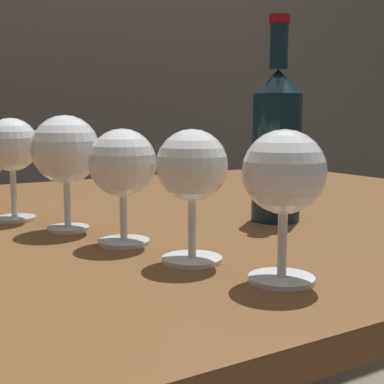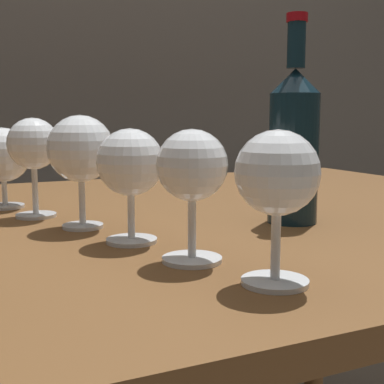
% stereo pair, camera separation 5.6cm
% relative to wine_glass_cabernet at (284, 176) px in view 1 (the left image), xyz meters
% --- Properties ---
extents(dining_table, '(1.35, 1.00, 0.70)m').
position_rel_wine_glass_cabernet_xyz_m(dining_table, '(0.08, 0.38, -0.18)').
color(dining_table, brown).
rests_on(dining_table, ground_plane).
extents(wine_glass_cabernet, '(0.08, 0.08, 0.14)m').
position_rel_wine_glass_cabernet_xyz_m(wine_glass_cabernet, '(0.00, 0.00, 0.00)').
color(wine_glass_cabernet, white).
rests_on(wine_glass_cabernet, dining_table).
extents(wine_glass_chardonnay, '(0.08, 0.08, 0.14)m').
position_rel_wine_glass_cabernet_xyz_m(wine_glass_chardonnay, '(-0.04, 0.10, 0.00)').
color(wine_glass_chardonnay, white).
rests_on(wine_glass_chardonnay, dining_table).
extents(wine_glass_port, '(0.08, 0.08, 0.14)m').
position_rel_wine_glass_cabernet_xyz_m(wine_glass_port, '(-0.07, 0.21, -0.01)').
color(wine_glass_port, white).
rests_on(wine_glass_port, dining_table).
extents(wine_glass_rose, '(0.09, 0.09, 0.16)m').
position_rel_wine_glass_cabernet_xyz_m(wine_glass_rose, '(-0.10, 0.33, 0.01)').
color(wine_glass_rose, white).
rests_on(wine_glass_rose, dining_table).
extents(wine_glass_merlot, '(0.08, 0.08, 0.15)m').
position_rel_wine_glass_cabernet_xyz_m(wine_glass_merlot, '(-0.15, 0.44, 0.01)').
color(wine_glass_merlot, white).
rests_on(wine_glass_merlot, dining_table).
extents(wine_bottle, '(0.07, 0.07, 0.30)m').
position_rel_wine_glass_cabernet_xyz_m(wine_bottle, '(0.19, 0.24, 0.02)').
color(wine_bottle, '#0F232D').
rests_on(wine_bottle, dining_table).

